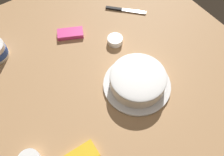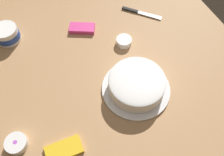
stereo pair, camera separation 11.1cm
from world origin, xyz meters
TOP-DOWN VIEW (x-y plane):
  - ground_plane at (0.00, 0.00)m, footprint 1.54×1.54m
  - frosted_cake at (-0.13, 0.13)m, footprint 0.32×0.32m
  - frosting_tub at (0.35, -0.42)m, footprint 0.13×0.13m
  - spreading_knife at (-0.37, -0.32)m, footprint 0.18×0.18m
  - sprinkle_bowl_orange at (-0.20, -0.15)m, footprint 0.08×0.08m
  - sprinkle_bowl_rainbow at (0.43, 0.16)m, footprint 0.09×0.09m
  - candy_box_lower at (0.26, 0.26)m, footprint 0.15×0.08m
  - candy_box_upper at (-0.03, -0.33)m, footprint 0.15×0.12m

SIDE VIEW (x-z plane):
  - ground_plane at x=0.00m, z-range 0.00..0.00m
  - spreading_knife at x=-0.37m, z-range 0.00..0.01m
  - candy_box_lower at x=0.26m, z-range 0.00..0.02m
  - candy_box_upper at x=-0.03m, z-range 0.00..0.02m
  - sprinkle_bowl_orange at x=-0.20m, z-range 0.00..0.04m
  - sprinkle_bowl_rainbow at x=0.43m, z-range 0.00..0.04m
  - frosting_tub at x=0.35m, z-range 0.00..0.08m
  - frosted_cake at x=-0.13m, z-range 0.00..0.09m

